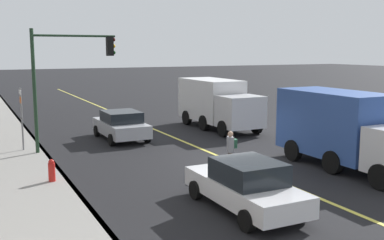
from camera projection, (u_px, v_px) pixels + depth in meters
name	position (u px, v px, depth m)	size (l,w,h in m)	color
ground	(228.00, 160.00, 19.70)	(200.00, 200.00, 0.00)	black
sidewalk_slab	(9.00, 185.00, 15.83)	(80.00, 3.94, 0.15)	gray
curb_edge	(65.00, 178.00, 16.66)	(80.00, 0.16, 0.15)	slate
lane_stripe_center	(228.00, 160.00, 19.70)	(80.00, 0.16, 0.01)	#D8CC4C
car_silver	(121.00, 125.00, 24.19)	(4.31, 2.09, 1.52)	#A8AAB2
car_white	(246.00, 185.00, 13.51)	(4.48, 1.96, 1.53)	silver
truck_blue	(346.00, 129.00, 18.23)	(6.78, 2.45, 3.04)	silver
truck_white	(217.00, 103.00, 27.57)	(6.68, 2.45, 2.91)	silver
pedestrian_with_backpack	(231.00, 148.00, 17.73)	(0.43, 0.45, 1.61)	brown
traffic_light_mast	(67.00, 69.00, 20.58)	(0.28, 3.80, 5.63)	#1E3823
street_sign_post	(22.00, 115.00, 20.84)	(0.60, 0.08, 3.01)	slate
fire_hydrant	(52.00, 172.00, 16.01)	(0.24, 0.24, 0.94)	red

